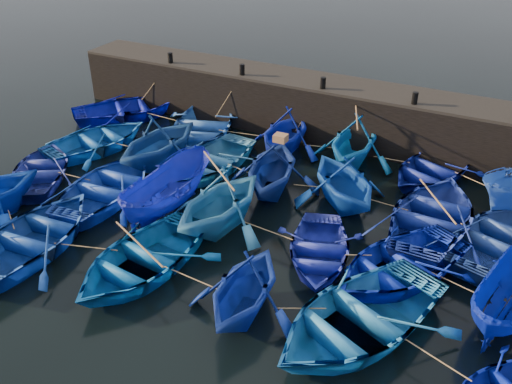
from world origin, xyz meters
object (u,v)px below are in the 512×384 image
at_px(boat_0, 127,109).
at_px(boat_13, 42,169).
at_px(wooden_crate, 281,138).
at_px(boat_8, 209,160).

distance_m(boat_0, boat_13, 6.68).
xyz_separation_m(boat_13, wooden_crate, (9.01, 3.36, 1.91)).
relative_size(boat_0, wooden_crate, 10.92).
height_order(boat_0, boat_13, boat_0).
distance_m(boat_0, boat_8, 7.20).
bearing_deg(boat_13, boat_8, -179.41).
bearing_deg(boat_8, boat_13, -141.12).
height_order(boat_8, boat_13, boat_8).
relative_size(boat_0, boat_13, 1.15).
height_order(boat_0, boat_8, boat_0).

